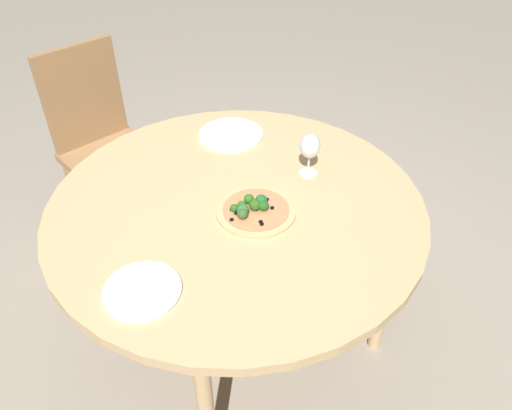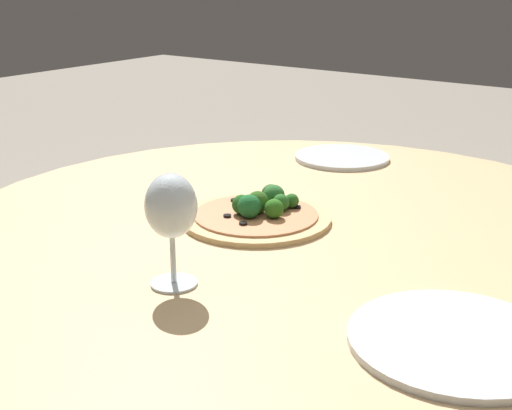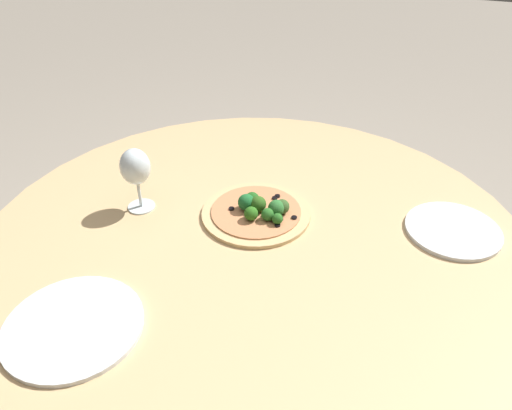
{
  "view_description": "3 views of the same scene",
  "coord_description": "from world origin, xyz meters",
  "px_view_note": "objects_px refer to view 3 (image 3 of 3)",
  "views": [
    {
      "loc": [
        1.1,
        -0.74,
        1.77
      ],
      "look_at": [
        0.08,
        0.02,
        0.73
      ],
      "focal_mm": 35.0,
      "sensor_mm": 36.0,
      "label": 1
    },
    {
      "loc": [
        -0.62,
        0.99,
        1.14
      ],
      "look_at": [
        0.08,
        0.02,
        0.73
      ],
      "focal_mm": 50.0,
      "sensor_mm": 36.0,
      "label": 2
    },
    {
      "loc": [
        -0.86,
        -0.3,
        1.43
      ],
      "look_at": [
        0.08,
        0.02,
        0.73
      ],
      "focal_mm": 35.0,
      "sensor_mm": 36.0,
      "label": 3
    }
  ],
  "objects_px": {
    "plate_near": "(73,326)",
    "plate_far": "(453,230)",
    "pizza": "(258,211)",
    "wine_glass": "(135,168)"
  },
  "relations": [
    {
      "from": "plate_near",
      "to": "plate_far",
      "type": "relative_size",
      "value": 1.18
    },
    {
      "from": "pizza",
      "to": "plate_far",
      "type": "xyz_separation_m",
      "value": [
        0.09,
        -0.46,
        -0.01
      ]
    },
    {
      "from": "wine_glass",
      "to": "plate_near",
      "type": "bearing_deg",
      "value": -169.05
    },
    {
      "from": "pizza",
      "to": "plate_near",
      "type": "relative_size",
      "value": 1.02
    },
    {
      "from": "pizza",
      "to": "plate_far",
      "type": "relative_size",
      "value": 1.21
    },
    {
      "from": "pizza",
      "to": "wine_glass",
      "type": "distance_m",
      "value": 0.31
    },
    {
      "from": "pizza",
      "to": "wine_glass",
      "type": "bearing_deg",
      "value": 101.86
    },
    {
      "from": "plate_near",
      "to": "plate_far",
      "type": "height_order",
      "value": "same"
    },
    {
      "from": "plate_near",
      "to": "plate_far",
      "type": "xyz_separation_m",
      "value": [
        0.54,
        -0.67,
        0.0
      ]
    },
    {
      "from": "wine_glass",
      "to": "plate_far",
      "type": "bearing_deg",
      "value": -78.74
    }
  ]
}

